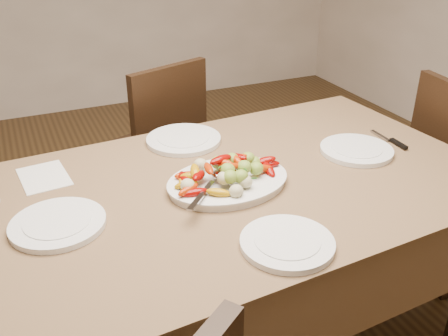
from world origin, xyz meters
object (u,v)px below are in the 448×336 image
object	(u,v)px
dining_table	(224,274)
plate_right	(356,150)
serving_platter	(228,183)
plate_left	(58,224)
plate_near	(287,243)
chair_far	(149,149)
plate_far	(184,140)

from	to	relation	value
dining_table	plate_right	distance (m)	0.68
serving_platter	plate_left	bearing A→B (deg)	-178.54
serving_platter	plate_near	xyz separation A→B (m)	(0.01, -0.36, -0.00)
chair_far	serving_platter	distance (m)	1.01
plate_left	dining_table	bearing A→B (deg)	3.24
plate_far	plate_left	bearing A→B (deg)	-142.58
dining_table	plate_near	size ratio (longest dim) A/B	7.13
plate_left	plate_right	size ratio (longest dim) A/B	1.01
chair_far	plate_right	bearing A→B (deg)	100.62
plate_near	serving_platter	bearing A→B (deg)	91.68
dining_table	plate_near	distance (m)	0.54
plate_near	dining_table	bearing A→B (deg)	92.60
serving_platter	plate_far	world-z (taller)	serving_platter
plate_far	plate_right	bearing A→B (deg)	-32.43
chair_far	plate_left	world-z (taller)	chair_far
plate_far	plate_near	size ratio (longest dim) A/B	1.13
plate_left	plate_right	bearing A→B (deg)	2.72
chair_far	serving_platter	bearing A→B (deg)	70.06
dining_table	plate_left	size ratio (longest dim) A/B	6.75
plate_left	serving_platter	bearing A→B (deg)	1.46
dining_table	plate_right	size ratio (longest dim) A/B	6.82
serving_platter	plate_left	xyz separation A→B (m)	(-0.54, -0.01, -0.00)
dining_table	chair_far	bearing A→B (deg)	89.71
dining_table	plate_left	xyz separation A→B (m)	(-0.54, -0.03, 0.39)
plate_right	dining_table	bearing A→B (deg)	-177.78
serving_platter	plate_right	size ratio (longest dim) A/B	1.48
plate_right	plate_far	xyz separation A→B (m)	(-0.56, 0.36, 0.00)
dining_table	plate_far	world-z (taller)	plate_far
chair_far	plate_right	size ratio (longest dim) A/B	3.52
chair_far	serving_platter	xyz separation A→B (m)	(0.00, -0.96, 0.30)
plate_left	chair_far	bearing A→B (deg)	61.02
chair_far	dining_table	bearing A→B (deg)	69.67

